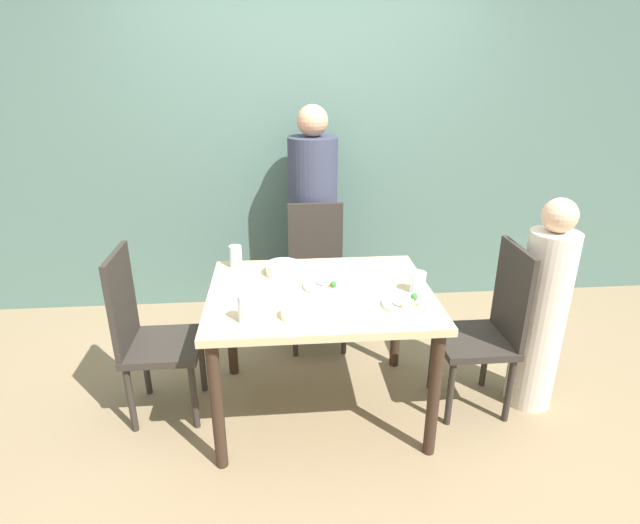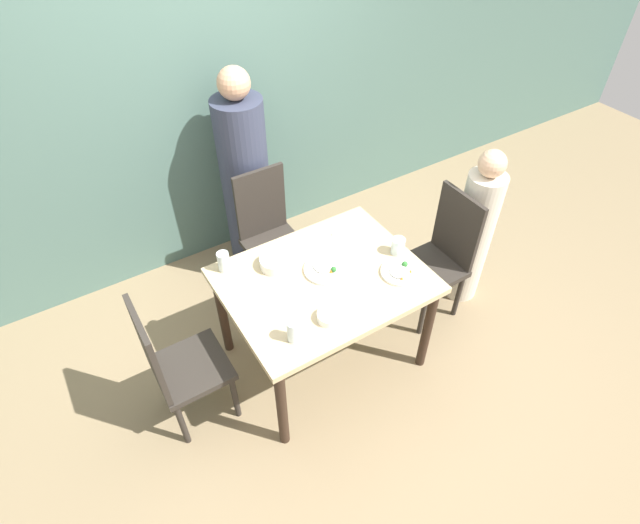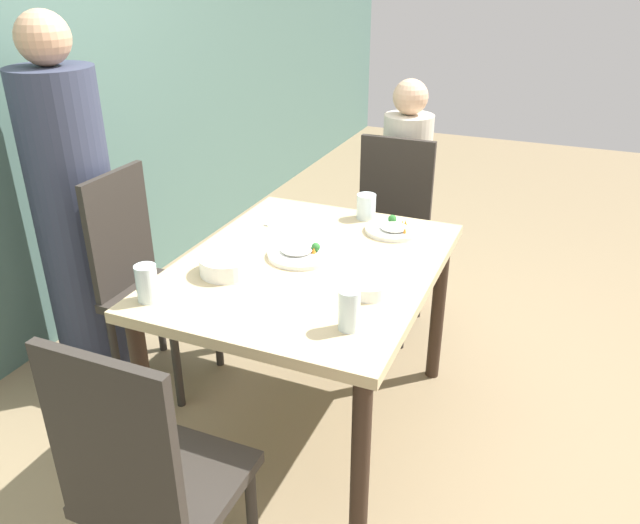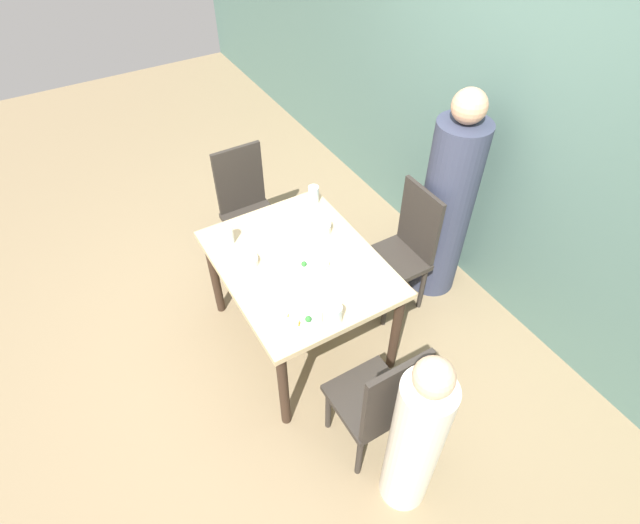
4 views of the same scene
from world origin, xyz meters
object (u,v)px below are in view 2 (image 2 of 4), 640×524
(chair_child_spot, at_px, (440,255))
(person_adult, at_px, (246,183))
(glass_water_tall, at_px, (293,331))
(chair_adult_spot, at_px, (270,232))
(bowl_curry, at_px, (276,262))
(person_child, at_px, (473,233))
(plate_rice_adult, at_px, (400,272))

(chair_child_spot, xyz_separation_m, person_adult, (-0.88, 1.18, 0.23))
(glass_water_tall, bearing_deg, chair_adult_spot, 69.27)
(person_adult, bearing_deg, bowl_curry, -104.54)
(chair_child_spot, distance_m, person_adult, 1.49)
(glass_water_tall, bearing_deg, person_child, 9.48)
(person_adult, xyz_separation_m, plate_rice_adult, (0.36, -1.35, 0.03))
(person_adult, distance_m, bowl_curry, 0.94)
(person_adult, xyz_separation_m, glass_water_tall, (-0.42, -1.44, 0.08))
(person_child, bearing_deg, chair_adult_spot, 144.54)
(chair_child_spot, height_order, person_child, person_child)
(chair_adult_spot, xyz_separation_m, bowl_curry, (-0.24, -0.57, 0.27))
(plate_rice_adult, bearing_deg, chair_child_spot, 18.44)
(chair_child_spot, xyz_separation_m, plate_rice_adult, (-0.53, -0.18, 0.25))
(person_child, xyz_separation_m, glass_water_tall, (-1.60, -0.27, 0.24))
(person_child, xyz_separation_m, plate_rice_adult, (-0.82, -0.18, 0.19))
(plate_rice_adult, bearing_deg, person_child, 12.10)
(chair_child_spot, xyz_separation_m, glass_water_tall, (-1.30, -0.27, 0.31))
(person_adult, relative_size, plate_rice_adult, 6.89)
(chair_child_spot, relative_size, plate_rice_adult, 4.18)
(chair_adult_spot, height_order, person_child, person_child)
(person_adult, distance_m, glass_water_tall, 1.51)
(person_child, xyz_separation_m, bowl_curry, (-1.41, 0.27, 0.21))
(person_child, bearing_deg, glass_water_tall, -170.52)
(person_child, relative_size, bowl_curry, 6.42)
(bowl_curry, relative_size, glass_water_tall, 1.45)
(chair_child_spot, bearing_deg, person_adult, -143.09)
(chair_adult_spot, height_order, glass_water_tall, chair_adult_spot)
(bowl_curry, bearing_deg, chair_adult_spot, 67.51)
(glass_water_tall, bearing_deg, plate_rice_adult, 6.67)
(plate_rice_adult, height_order, glass_water_tall, glass_water_tall)
(chair_child_spot, relative_size, glass_water_tall, 7.38)
(chair_adult_spot, distance_m, glass_water_tall, 1.22)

